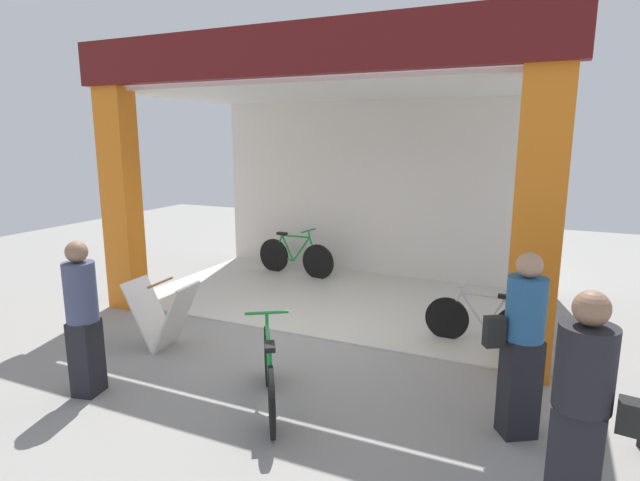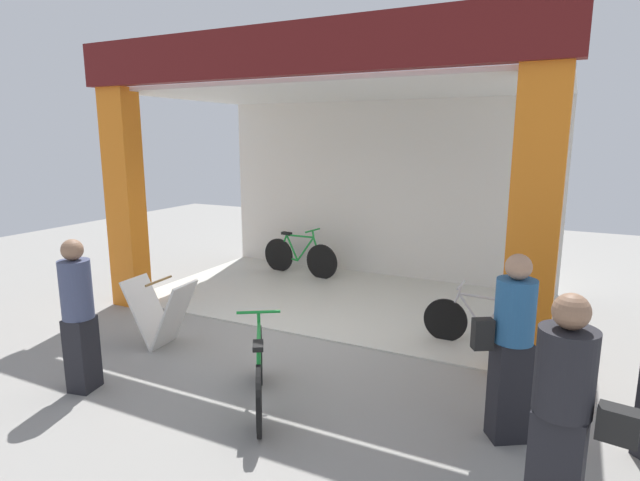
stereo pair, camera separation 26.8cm
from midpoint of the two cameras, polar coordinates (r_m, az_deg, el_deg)
ground_plane at (r=7.14m, az=-4.04°, el=-10.38°), size 20.81×20.81×0.00m
shop_facade at (r=8.34m, az=1.97°, el=8.11°), size 6.61×3.81×3.98m
bicycle_inside_0 at (r=9.95m, az=-3.56°, el=-1.80°), size 1.69×0.46×0.93m
bicycle_inside_1 at (r=6.96m, az=16.51°, el=-8.60°), size 1.46×0.40×0.80m
bicycle_parked_0 at (r=5.26m, az=-7.19°, el=-14.48°), size 0.92×1.40×0.90m
sandwich_board_sign at (r=6.89m, az=-18.20°, el=-7.88°), size 0.88×0.54×0.89m
pedestrian_0 at (r=5.89m, az=-26.07°, el=-7.69°), size 0.37×0.37×1.64m
pedestrian_2 at (r=4.86m, az=20.07°, el=-10.66°), size 0.57×0.47×1.70m
pedestrian_3 at (r=3.90m, az=25.37°, el=-16.58°), size 0.65×0.42×1.70m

